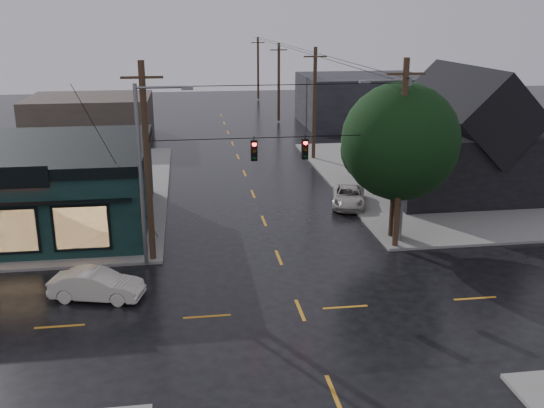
{
  "coord_description": "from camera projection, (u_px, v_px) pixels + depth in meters",
  "views": [
    {
      "loc": [
        -4.56,
        -23.12,
        12.14
      ],
      "look_at": [
        -0.51,
        4.99,
        3.29
      ],
      "focal_mm": 40.0,
      "sensor_mm": 36.0,
      "label": 1
    }
  ],
  "objects": [
    {
      "name": "utility_pole_nw",
      "position": [
        153.0,
        261.0,
        31.33
      ],
      "size": [
        2.0,
        0.32,
        10.15
      ],
      "primitive_type": null,
      "color": "#351F17",
      "rests_on": "ground"
    },
    {
      "name": "corner_tree",
      "position": [
        400.0,
        142.0,
        32.97
      ],
      "size": [
        6.47,
        6.47,
        8.66
      ],
      "color": "black",
      "rests_on": "ground"
    },
    {
      "name": "streetlight_ne",
      "position": [
        399.0,
        243.0,
        33.84
      ],
      "size": [
        5.4,
        0.3,
        9.15
      ],
      "primitive_type": null,
      "color": "slate",
      "rests_on": "ground"
    },
    {
      "name": "streetlight_nw",
      "position": [
        147.0,
        266.0,
        30.63
      ],
      "size": [
        5.4,
        0.3,
        9.15
      ],
      "primitive_type": null,
      "color": "slate",
      "rests_on": "ground"
    },
    {
      "name": "utility_pole_far_b",
      "position": [
        279.0,
        122.0,
        72.32
      ],
      "size": [
        2.0,
        0.32,
        9.15
      ],
      "primitive_type": null,
      "color": "#351F17",
      "rests_on": "ground"
    },
    {
      "name": "sidewalk_ne",
      "position": [
        502.0,
        176.0,
        47.68
      ],
      "size": [
        28.0,
        28.0,
        0.15
      ],
      "primitive_type": "cube",
      "color": "gray",
      "rests_on": "ground"
    },
    {
      "name": "bg_building_west",
      "position": [
        91.0,
        118.0,
        61.31
      ],
      "size": [
        12.0,
        10.0,
        4.4
      ],
      "primitive_type": "cube",
      "color": "#3C302B",
      "rests_on": "ground"
    },
    {
      "name": "utility_pole_far_c",
      "position": [
        258.0,
        100.0,
        91.22
      ],
      "size": [
        2.0,
        0.32,
        9.15
      ],
      "primitive_type": null,
      "color": "#351F17",
      "rests_on": "ground"
    },
    {
      "name": "bg_building_east",
      "position": [
        364.0,
        100.0,
        69.95
      ],
      "size": [
        14.0,
        12.0,
        5.6
      ],
      "primitive_type": "cube",
      "color": "black",
      "rests_on": "ground"
    },
    {
      "name": "ne_building",
      "position": [
        464.0,
        129.0,
        42.86
      ],
      "size": [
        12.6,
        11.6,
        8.75
      ],
      "color": "black",
      "rests_on": "ground"
    },
    {
      "name": "sedan_cream",
      "position": [
        97.0,
        285.0,
        26.94
      ],
      "size": [
        4.33,
        2.4,
        1.35
      ],
      "primitive_type": "imported",
      "rotation": [
        0.0,
        0.0,
        1.32
      ],
      "color": "beige",
      "rests_on": "ground"
    },
    {
      "name": "pizza_shop",
      "position": [
        8.0,
        186.0,
        35.5
      ],
      "size": [
        16.3,
        12.34,
        4.9
      ],
      "color": "black",
      "rests_on": "ground"
    },
    {
      "name": "suv_silver",
      "position": [
        349.0,
        197.0,
        40.25
      ],
      "size": [
        3.18,
        4.94,
        1.27
      ],
      "primitive_type": "imported",
      "rotation": [
        0.0,
        0.0,
        -0.25
      ],
      "color": "#BAB4AC",
      "rests_on": "ground"
    },
    {
      "name": "span_signal_assembly",
      "position": [
        279.0,
        149.0,
        30.54
      ],
      "size": [
        13.0,
        0.48,
        1.23
      ],
      "color": "black",
      "rests_on": "ground"
    },
    {
      "name": "utility_pole_ne",
      "position": [
        395.0,
        248.0,
        33.11
      ],
      "size": [
        2.0,
        0.32,
        10.15
      ],
      "primitive_type": null,
      "color": "#351F17",
      "rests_on": "ground"
    },
    {
      "name": "ground_plane",
      "position": [
        300.0,
        310.0,
        26.08
      ],
      "size": [
        160.0,
        160.0,
        0.0
      ],
      "primitive_type": "plane",
      "color": "black"
    },
    {
      "name": "utility_pole_far_a",
      "position": [
        313.0,
        159.0,
        53.42
      ],
      "size": [
        2.0,
        0.32,
        9.65
      ],
      "primitive_type": null,
      "color": "#351F17",
      "rests_on": "ground"
    }
  ]
}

